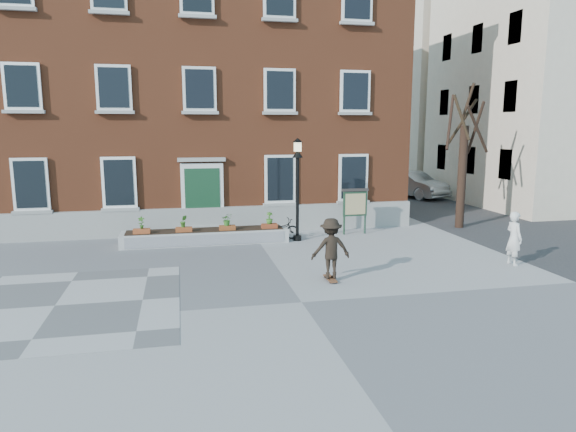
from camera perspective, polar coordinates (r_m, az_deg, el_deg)
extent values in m
plane|color=gray|center=(13.05, 1.52, -9.56)|extent=(100.00, 100.00, 0.00)
cube|color=#545457|center=(14.02, -24.48, -9.07)|extent=(6.00, 6.00, 0.01)
imported|color=black|center=(19.89, -0.96, -1.50)|extent=(1.65, 0.80, 0.83)
imported|color=#B6B9BB|center=(32.97, 13.59, 3.45)|extent=(3.30, 5.17, 1.61)
imported|color=silver|center=(17.76, 23.82, -2.29)|extent=(0.45, 0.65, 1.72)
cube|color=brown|center=(26.03, -10.29, 13.38)|extent=(18.00, 10.00, 12.00)
cube|color=gray|center=(21.20, -9.39, -0.55)|extent=(18.00, 0.24, 1.10)
cube|color=gray|center=(21.16, -9.34, -1.82)|extent=(2.60, 0.80, 0.20)
cube|color=#979792|center=(21.27, -9.38, -1.21)|extent=(2.20, 0.50, 0.20)
cube|color=silver|center=(21.07, -9.48, 2.41)|extent=(1.70, 0.12, 2.50)
cube|color=#153B22|center=(21.03, -9.47, 2.12)|extent=(1.40, 0.06, 2.30)
cube|color=#9B9B96|center=(20.90, -9.59, 6.20)|extent=(1.90, 0.25, 0.15)
cube|color=silver|center=(21.68, -26.69, 3.16)|extent=(1.30, 0.10, 2.00)
cube|color=black|center=(21.63, -26.73, 3.14)|extent=(1.08, 0.04, 1.78)
cube|color=gray|center=(21.75, -26.52, 0.37)|extent=(1.44, 0.20, 0.12)
cube|color=white|center=(21.62, -27.45, 12.67)|extent=(1.30, 0.10, 1.70)
cube|color=black|center=(21.57, -27.48, 12.67)|extent=(1.08, 0.04, 1.48)
cube|color=#9E9F9A|center=(21.52, -27.29, 10.26)|extent=(1.44, 0.20, 0.12)
cube|color=#A0A09B|center=(21.91, -28.08, 19.69)|extent=(1.44, 0.20, 0.12)
cube|color=white|center=(21.10, -18.25, 3.56)|extent=(1.30, 0.10, 2.00)
cube|color=black|center=(21.05, -18.26, 3.54)|extent=(1.08, 0.04, 1.78)
cube|color=#9B9C97|center=(21.17, -18.11, 0.69)|extent=(1.44, 0.20, 0.12)
cube|color=silver|center=(21.04, -18.79, 13.35)|extent=(1.30, 0.10, 1.70)
cube|color=black|center=(20.99, -18.81, 13.35)|extent=(1.08, 0.04, 1.48)
cube|color=#9C9C97|center=(20.93, -18.67, 10.87)|extent=(1.44, 0.20, 0.12)
cube|color=#A3A39E|center=(21.33, -19.24, 20.57)|extent=(1.44, 0.20, 0.12)
cube|color=silver|center=(20.93, -9.81, 13.74)|extent=(1.30, 0.10, 1.70)
cube|color=black|center=(20.88, -9.80, 13.75)|extent=(1.08, 0.04, 1.48)
cube|color=#A4A49F|center=(20.82, -9.73, 11.25)|extent=(1.44, 0.20, 0.12)
cube|color=#ADADA7|center=(21.23, -10.03, 21.01)|extent=(1.44, 0.20, 0.12)
cube|color=white|center=(21.36, -0.90, 4.13)|extent=(1.30, 0.10, 2.00)
cube|color=black|center=(21.32, -0.87, 4.11)|extent=(1.08, 0.04, 1.78)
cube|color=#A1A19C|center=(21.44, -0.86, 1.29)|extent=(1.44, 0.20, 0.12)
cube|color=white|center=(21.31, -0.92, 13.81)|extent=(1.30, 0.10, 1.70)
cube|color=black|center=(21.26, -0.90, 13.82)|extent=(1.08, 0.04, 1.48)
cube|color=#989894|center=(21.20, -0.89, 11.36)|extent=(1.44, 0.20, 0.12)
cube|color=#9E9D99|center=(21.60, -0.91, 20.95)|extent=(1.44, 0.20, 0.12)
cube|color=white|center=(22.20, 7.26, 4.27)|extent=(1.30, 0.10, 2.00)
cube|color=black|center=(22.15, 7.30, 4.26)|extent=(1.08, 0.04, 1.78)
cube|color=gray|center=(22.27, 7.25, 1.54)|extent=(1.44, 0.20, 0.12)
cube|color=white|center=(22.14, 7.47, 13.58)|extent=(1.30, 0.10, 1.70)
cube|color=black|center=(22.10, 7.51, 13.58)|extent=(1.08, 0.04, 1.48)
cube|color=gray|center=(22.05, 7.46, 11.23)|extent=(1.44, 0.20, 0.12)
cube|color=white|center=(22.67, 7.69, 22.69)|extent=(1.30, 0.10, 1.70)
cube|color=black|center=(22.62, 7.73, 22.72)|extent=(1.08, 0.04, 1.48)
cube|color=#ACACA6|center=(22.43, 7.68, 20.46)|extent=(1.44, 0.20, 0.12)
cube|color=#BCBCB7|center=(19.61, -9.13, -2.29)|extent=(6.20, 1.10, 0.50)
cube|color=silver|center=(19.06, -9.05, -2.64)|extent=(5.80, 0.02, 0.40)
cube|color=black|center=(19.56, -9.15, -1.57)|extent=(5.80, 0.90, 0.06)
cube|color=#974421|center=(19.33, -15.95, -1.67)|extent=(0.60, 0.25, 0.20)
imported|color=#2B5E1C|center=(19.27, -15.99, -0.72)|extent=(0.24, 0.24, 0.45)
cube|color=brown|center=(19.28, -11.50, -1.51)|extent=(0.60, 0.25, 0.20)
imported|color=#366F21|center=(19.22, -11.53, -0.56)|extent=(0.25, 0.25, 0.45)
cube|color=brown|center=(19.35, -6.76, -1.34)|extent=(0.60, 0.25, 0.20)
imported|color=#2D691F|center=(19.29, -6.78, -0.39)|extent=(0.40, 0.40, 0.45)
cube|color=brown|center=(19.55, -2.08, -1.16)|extent=(0.60, 0.25, 0.20)
imported|color=#356D20|center=(19.50, -2.09, -0.22)|extent=(0.25, 0.25, 0.45)
cylinder|color=#301E15|center=(23.33, 18.76, 4.09)|extent=(0.36, 0.36, 4.40)
cylinder|color=#2F1E15|center=(23.50, 20.12, 9.16)|extent=(0.12, 1.12, 2.23)
cylinder|color=black|center=(23.77, 18.78, 9.88)|extent=(1.18, 0.49, 1.97)
cylinder|color=black|center=(23.30, 17.57, 9.94)|extent=(0.88, 1.14, 2.35)
cylinder|color=black|center=(22.89, 18.73, 10.34)|extent=(0.60, 0.77, 1.90)
cylinder|color=black|center=(22.80, 20.30, 9.03)|extent=(1.39, 0.55, 1.95)
cylinder|color=#322116|center=(23.45, 19.37, 11.86)|extent=(0.43, 0.48, 1.58)
cube|color=#343437|center=(33.74, 14.32, 2.19)|extent=(8.00, 36.00, 0.01)
cube|color=beige|center=(33.43, 27.55, 13.36)|extent=(10.00, 11.00, 14.00)
cube|color=beige|center=(43.38, 17.22, 12.31)|extent=(10.00, 11.00, 13.00)
cube|color=#332E2C|center=(44.23, 17.69, 21.06)|extent=(10.40, 11.40, 0.50)
cube|color=black|center=(27.84, 23.05, 5.31)|extent=(0.08, 1.00, 1.50)
cube|color=black|center=(30.51, 19.61, 5.86)|extent=(0.08, 1.00, 1.50)
cube|color=black|center=(33.28, 16.73, 6.30)|extent=(0.08, 1.00, 1.50)
cube|color=black|center=(27.82, 23.52, 12.09)|extent=(0.08, 1.00, 1.50)
cube|color=black|center=(30.49, 19.98, 12.05)|extent=(0.08, 1.00, 1.50)
cube|color=black|center=(33.26, 17.02, 11.98)|extent=(0.08, 1.00, 1.50)
cube|color=black|center=(28.17, 23.99, 18.59)|extent=(0.08, 1.00, 1.50)
cube|color=black|center=(30.81, 20.34, 17.99)|extent=(0.08, 1.00, 1.50)
cube|color=black|center=(33.55, 17.31, 17.44)|extent=(0.08, 1.00, 1.50)
cylinder|color=black|center=(19.87, 1.04, -2.45)|extent=(0.32, 0.32, 0.20)
cylinder|color=black|center=(19.60, 1.06, 1.84)|extent=(0.12, 0.12, 3.20)
cone|color=black|center=(19.44, 1.07, 6.96)|extent=(0.40, 0.40, 0.30)
cube|color=beige|center=(19.42, 1.08, 7.69)|extent=(0.24, 0.24, 0.34)
cone|color=black|center=(19.42, 1.08, 8.43)|extent=(0.40, 0.40, 0.16)
cylinder|color=#193321|center=(20.95, 6.27, 0.37)|extent=(0.08, 0.08, 1.80)
cylinder|color=#183124|center=(21.25, 8.58, 0.45)|extent=(0.08, 0.08, 1.80)
cube|color=#1A3523|center=(21.04, 7.45, 1.35)|extent=(1.00, 0.10, 1.00)
cube|color=#CDC784|center=(20.98, 7.51, 1.32)|extent=(0.85, 0.02, 0.85)
cube|color=#332E2C|center=(20.96, 7.49, 2.89)|extent=(1.10, 0.16, 0.10)
cube|color=brown|center=(14.84, 4.72, -6.92)|extent=(0.22, 0.78, 0.03)
cylinder|color=black|center=(14.57, 4.70, -7.39)|extent=(0.03, 0.05, 0.05)
cylinder|color=black|center=(14.62, 5.38, -7.34)|extent=(0.03, 0.05, 0.05)
cylinder|color=black|center=(15.08, 4.08, -6.78)|extent=(0.03, 0.05, 0.05)
cylinder|color=black|center=(15.13, 4.74, -6.73)|extent=(0.03, 0.05, 0.05)
imported|color=black|center=(14.61, 4.77, -3.61)|extent=(1.13, 0.66, 1.73)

